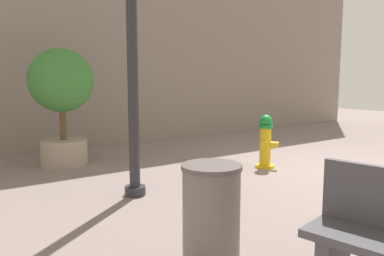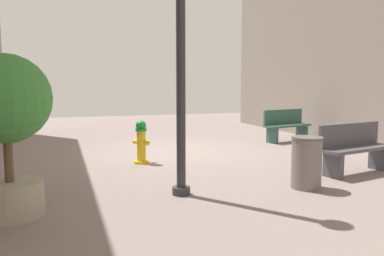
% 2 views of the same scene
% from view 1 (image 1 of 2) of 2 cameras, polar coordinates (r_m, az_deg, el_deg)
% --- Properties ---
extents(ground_plane, '(23.40, 23.40, 0.00)m').
position_cam_1_polar(ground_plane, '(6.91, 24.83, -6.16)').
color(ground_plane, gray).
extents(fire_hydrant, '(0.38, 0.37, 0.93)m').
position_cam_1_polar(fire_hydrant, '(6.66, 11.09, -1.98)').
color(fire_hydrant, gold).
rests_on(fire_hydrant, ground_plane).
extents(planter_tree, '(1.13, 1.13, 2.08)m').
position_cam_1_polar(planter_tree, '(7.08, -19.14, 4.99)').
color(planter_tree, tan).
rests_on(planter_tree, ground_plane).
extents(trash_bin, '(0.51, 0.51, 0.85)m').
position_cam_1_polar(trash_bin, '(3.24, 2.93, -12.82)').
color(trash_bin, slate).
rests_on(trash_bin, ground_plane).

